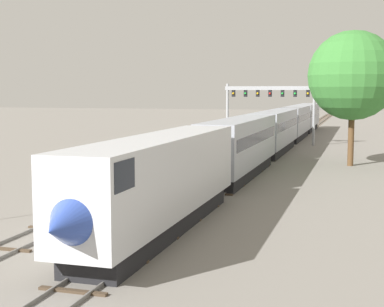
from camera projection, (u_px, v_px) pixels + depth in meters
ground_plane at (97, 245)px, 26.31m from camera, size 400.00×400.00×0.00m
track_main at (293, 140)px, 82.91m from camera, size 2.60×200.00×0.16m
track_near at (224, 153)px, 65.41m from camera, size 2.60×160.00×0.16m
passenger_train at (276, 130)px, 65.82m from camera, size 3.04×97.54×4.80m
signal_gantry at (270, 99)px, 75.62m from camera, size 12.10×0.49×8.06m
trackside_tree_left at (353, 76)px, 53.41m from camera, size 8.37×8.37×12.68m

